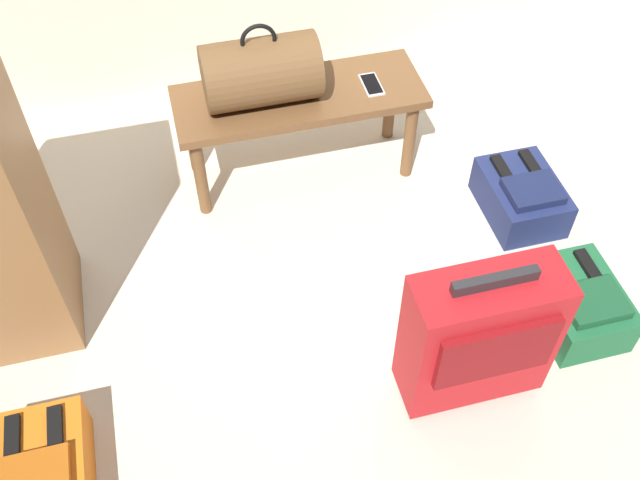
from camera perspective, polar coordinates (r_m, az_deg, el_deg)
ground_plane at (r=2.70m, az=6.49°, el=-7.04°), size 6.60×6.60×0.00m
bench at (r=2.99m, az=-1.63°, el=10.38°), size 1.00×0.36×0.42m
duffel_bag_brown at (r=2.84m, az=-4.65°, el=12.97°), size 0.44×0.26×0.34m
cell_phone at (r=2.99m, az=4.05°, el=12.01°), size 0.07×0.14×0.01m
suitcase_upright_red at (r=2.35m, az=12.34°, el=-7.36°), size 0.47×0.22×0.62m
backpack_green at (r=2.80m, az=19.50°, el=-4.69°), size 0.28×0.38×0.21m
backpack_navy at (r=3.09m, az=15.44°, el=3.31°), size 0.28×0.38×0.21m
backpack_orange at (r=2.48m, az=-20.86°, el=-16.62°), size 0.28×0.38×0.21m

